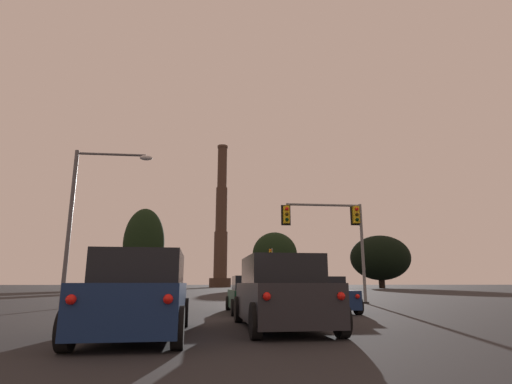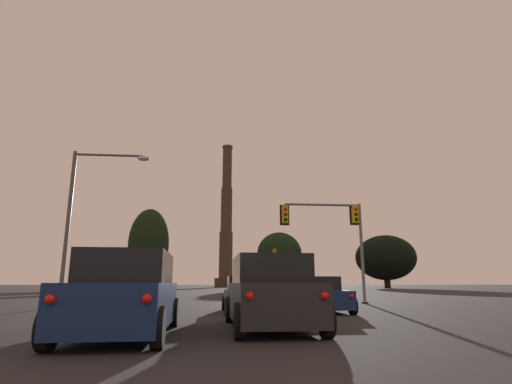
{
  "view_description": "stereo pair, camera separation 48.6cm",
  "coord_description": "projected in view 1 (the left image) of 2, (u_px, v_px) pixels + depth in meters",
  "views": [
    {
      "loc": [
        -1.5,
        -0.54,
        1.15
      ],
      "look_at": [
        1.63,
        27.83,
        7.69
      ],
      "focal_mm": 28.0,
      "sensor_mm": 36.0,
      "label": 1
    },
    {
      "loc": [
        -1.02,
        -0.59,
        1.15
      ],
      "look_at": [
        1.63,
        27.83,
        7.69
      ],
      "focal_mm": 28.0,
      "sensor_mm": 36.0,
      "label": 2
    }
  ],
  "objects": [
    {
      "name": "suv_center_lane_second",
      "position": [
        281.0,
        293.0,
        10.51
      ],
      "size": [
        2.23,
        4.95,
        1.86
      ],
      "rotation": [
        0.0,
        0.0,
        0.03
      ],
      "color": "#232328",
      "rests_on": "ground_plane"
    },
    {
      "name": "suv_left_lane_second",
      "position": [
        140.0,
        295.0,
        9.0
      ],
      "size": [
        2.26,
        4.96,
        1.86
      ],
      "rotation": [
        0.0,
        0.0,
        0.03
      ],
      "color": "navy",
      "rests_on": "ground_plane"
    },
    {
      "name": "sedan_right_lane_front",
      "position": [
        321.0,
        295.0,
        16.93
      ],
      "size": [
        2.01,
        4.72,
        1.43
      ],
      "rotation": [
        0.0,
        0.0,
        0.01
      ],
      "color": "navy",
      "rests_on": "ground_plane"
    },
    {
      "name": "hatchback_center_lane_front",
      "position": [
        252.0,
        296.0,
        16.02
      ],
      "size": [
        1.98,
        4.14,
        1.44
      ],
      "rotation": [
        0.0,
        0.0,
        0.02
      ],
      "color": "#0F3823",
      "rests_on": "ground_plane"
    },
    {
      "name": "traffic_light_overhead_right",
      "position": [
        335.0,
        226.0,
        24.15
      ],
      "size": [
        5.11,
        0.5,
        5.92
      ],
      "color": "slate",
      "rests_on": "ground_plane"
    },
    {
      "name": "traffic_light_far_right",
      "position": [
        271.0,
        263.0,
        60.02
      ],
      "size": [
        0.78,
        0.5,
        6.35
      ],
      "color": "slate",
      "rests_on": "ground_plane"
    },
    {
      "name": "street_lamp",
      "position": [
        86.0,
        206.0,
        19.54
      ],
      "size": [
        3.83,
        0.36,
        7.69
      ],
      "color": "#56565B",
      "rests_on": "ground_plane"
    },
    {
      "name": "smokestack",
      "position": [
        221.0,
        229.0,
        119.37
      ],
      "size": [
        6.34,
        6.34,
        43.21
      ],
      "color": "#3C2B22",
      "rests_on": "ground_plane"
    },
    {
      "name": "treeline_center_left",
      "position": [
        144.0,
        244.0,
        80.81
      ],
      "size": [
        8.17,
        7.35,
        16.16
      ],
      "color": "black",
      "rests_on": "ground_plane"
    },
    {
      "name": "treeline_right_mid",
      "position": [
        380.0,
        258.0,
        93.51
      ],
      "size": [
        13.98,
        12.58,
        12.18
      ],
      "color": "black",
      "rests_on": "ground_plane"
    },
    {
      "name": "treeline_far_left",
      "position": [
        275.0,
        255.0,
        84.77
      ],
      "size": [
        9.5,
        8.55,
        11.81
      ],
      "color": "black",
      "rests_on": "ground_plane"
    }
  ]
}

